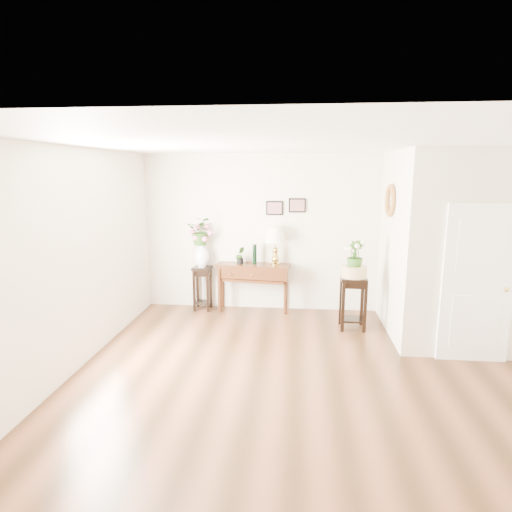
# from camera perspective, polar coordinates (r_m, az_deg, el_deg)

# --- Properties ---
(floor) EXTENTS (6.00, 5.50, 0.02)m
(floor) POSITION_cam_1_polar(r_m,az_deg,el_deg) (5.45, 7.80, -16.07)
(floor) COLOR brown
(floor) RESTS_ON ground
(ceiling) EXTENTS (6.00, 5.50, 0.02)m
(ceiling) POSITION_cam_1_polar(r_m,az_deg,el_deg) (4.86, 8.71, 14.75)
(ceiling) COLOR white
(ceiling) RESTS_ON ground
(wall_back) EXTENTS (6.00, 0.02, 2.80)m
(wall_back) POSITION_cam_1_polar(r_m,az_deg,el_deg) (7.67, 7.33, 2.98)
(wall_back) COLOR beige
(wall_back) RESTS_ON ground
(wall_front) EXTENTS (6.00, 0.02, 2.80)m
(wall_front) POSITION_cam_1_polar(r_m,az_deg,el_deg) (2.37, 11.27, -16.45)
(wall_front) COLOR beige
(wall_front) RESTS_ON ground
(wall_left) EXTENTS (0.02, 5.50, 2.80)m
(wall_left) POSITION_cam_1_polar(r_m,az_deg,el_deg) (5.68, -23.63, -0.80)
(wall_left) COLOR beige
(wall_left) RESTS_ON ground
(partition) EXTENTS (1.80, 1.95, 2.80)m
(partition) POSITION_cam_1_polar(r_m,az_deg,el_deg) (7.10, 24.75, 1.37)
(partition) COLOR beige
(partition) RESTS_ON floor
(door) EXTENTS (0.90, 0.05, 2.10)m
(door) POSITION_cam_1_polar(r_m,az_deg,el_deg) (6.25, 27.43, -3.38)
(door) COLOR white
(door) RESTS_ON floor
(art_print_left) EXTENTS (0.30, 0.02, 0.25)m
(art_print_left) POSITION_cam_1_polar(r_m,az_deg,el_deg) (7.61, 2.49, 6.41)
(art_print_left) COLOR black
(art_print_left) RESTS_ON wall_back
(art_print_right) EXTENTS (0.30, 0.02, 0.25)m
(art_print_right) POSITION_cam_1_polar(r_m,az_deg,el_deg) (7.59, 5.53, 6.73)
(art_print_right) COLOR black
(art_print_right) RESTS_ON wall_back
(wall_ornament) EXTENTS (0.07, 0.51, 0.51)m
(wall_ornament) POSITION_cam_1_polar(r_m,az_deg,el_deg) (6.90, 17.42, 7.07)
(wall_ornament) COLOR #A86F3B
(wall_ornament) RESTS_ON partition
(console_table) EXTENTS (1.34, 0.58, 0.86)m
(console_table) POSITION_cam_1_polar(r_m,az_deg,el_deg) (7.73, -0.40, -4.20)
(console_table) COLOR #330F05
(console_table) RESTS_ON floor
(table_lamp) EXTENTS (0.45, 0.45, 0.69)m
(table_lamp) POSITION_cam_1_polar(r_m,az_deg,el_deg) (7.53, 2.60, 1.48)
(table_lamp) COLOR gold
(table_lamp) RESTS_ON console_table
(green_vase) EXTENTS (0.08, 0.08, 0.36)m
(green_vase) POSITION_cam_1_polar(r_m,az_deg,el_deg) (7.59, -0.19, 0.19)
(green_vase) COLOR black
(green_vase) RESTS_ON console_table
(potted_plant) EXTENTS (0.19, 0.17, 0.29)m
(potted_plant) POSITION_cam_1_polar(r_m,az_deg,el_deg) (7.62, -2.13, 0.05)
(potted_plant) COLOR #244D15
(potted_plant) RESTS_ON console_table
(plant_stand_a) EXTENTS (0.34, 0.34, 0.80)m
(plant_stand_a) POSITION_cam_1_polar(r_m,az_deg,el_deg) (7.86, -7.13, -4.28)
(plant_stand_a) COLOR black
(plant_stand_a) RESTS_ON floor
(porcelain_vase) EXTENTS (0.29, 0.29, 0.45)m
(porcelain_vase) POSITION_cam_1_polar(r_m,az_deg,el_deg) (7.71, -7.24, 0.19)
(porcelain_vase) COLOR white
(porcelain_vase) RESTS_ON plant_stand_a
(lily_arrangement) EXTENTS (0.48, 0.42, 0.51)m
(lily_arrangement) POSITION_cam_1_polar(r_m,az_deg,el_deg) (7.64, -7.32, 3.33)
(lily_arrangement) COLOR #244D15
(lily_arrangement) RESTS_ON porcelain_vase
(plant_stand_b) EXTENTS (0.42, 0.42, 0.85)m
(plant_stand_b) POSITION_cam_1_polar(r_m,az_deg,el_deg) (7.05, 12.77, -6.10)
(plant_stand_b) COLOR black
(plant_stand_b) RESTS_ON floor
(ceramic_bowl) EXTENTS (0.49, 0.49, 0.18)m
(ceramic_bowl) POSITION_cam_1_polar(r_m,az_deg,el_deg) (6.91, 12.95, -2.11)
(ceramic_bowl) COLOR tan
(ceramic_bowl) RESTS_ON plant_stand_b
(narcissus) EXTENTS (0.34, 0.34, 0.46)m
(narcissus) POSITION_cam_1_polar(r_m,az_deg,el_deg) (6.86, 13.05, 0.09)
(narcissus) COLOR #244D15
(narcissus) RESTS_ON ceramic_bowl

